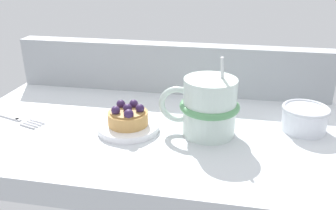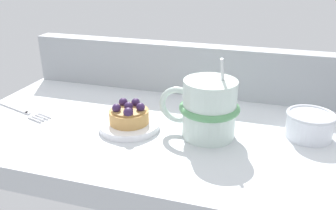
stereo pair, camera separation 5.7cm
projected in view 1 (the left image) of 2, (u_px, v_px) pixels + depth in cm
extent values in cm
cube|color=silver|center=(152.00, 135.00, 61.80)|extent=(66.83, 38.04, 3.92)
cube|color=#9EA3A8|center=(170.00, 68.00, 74.40)|extent=(65.49, 4.00, 10.29)
cylinder|color=white|center=(128.00, 127.00, 58.99)|extent=(10.28, 10.28, 1.09)
cylinder|color=white|center=(129.00, 128.00, 59.10)|extent=(5.65, 5.65, 0.55)
cylinder|color=tan|center=(128.00, 118.00, 58.35)|extent=(6.64, 6.64, 2.19)
cylinder|color=#A37942|center=(128.00, 111.00, 57.86)|extent=(5.85, 5.85, 0.30)
sphere|color=#331E47|center=(128.00, 108.00, 57.64)|extent=(1.51, 1.51, 1.51)
sphere|color=#331E47|center=(140.00, 108.00, 57.39)|extent=(1.46, 1.46, 1.46)
sphere|color=#331E47|center=(134.00, 104.00, 59.24)|extent=(1.48, 1.48, 1.48)
sphere|color=#331E47|center=(121.00, 104.00, 59.20)|extent=(1.49, 1.49, 1.49)
sphere|color=#331E47|center=(116.00, 110.00, 56.68)|extent=(1.47, 1.47, 1.47)
sphere|color=#331E47|center=(129.00, 114.00, 55.66)|extent=(1.60, 1.60, 1.60)
cylinder|color=silver|center=(209.00, 107.00, 56.28)|extent=(8.47, 8.47, 9.46)
torus|color=#569960|center=(210.00, 106.00, 56.22)|extent=(9.64, 9.64, 1.14)
torus|color=silver|center=(178.00, 105.00, 57.16)|extent=(6.29, 0.99, 6.29)
cylinder|color=#B7B7BC|center=(222.00, 74.00, 54.46)|extent=(0.90, 2.49, 6.14)
cube|color=silver|center=(18.00, 119.00, 62.46)|extent=(1.31, 0.89, 0.60)
cube|color=silver|center=(27.00, 126.00, 60.05)|extent=(3.41, 1.27, 0.60)
cube|color=silver|center=(30.00, 124.00, 60.65)|extent=(3.41, 1.27, 0.60)
cube|color=silver|center=(34.00, 122.00, 61.24)|extent=(3.41, 1.27, 0.60)
cube|color=silver|center=(37.00, 121.00, 61.84)|extent=(3.41, 1.27, 0.60)
cylinder|color=silver|center=(304.00, 119.00, 58.43)|extent=(7.19, 7.19, 3.94)
torus|color=silver|center=(306.00, 109.00, 57.66)|extent=(7.65, 7.65, 0.60)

